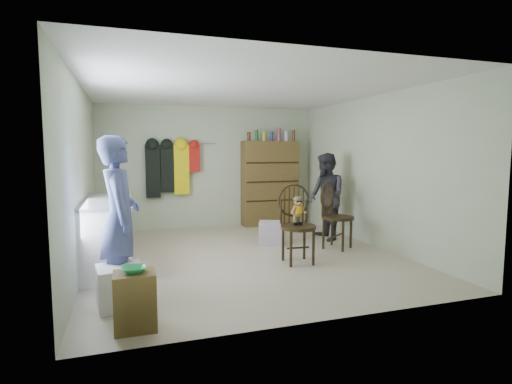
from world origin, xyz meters
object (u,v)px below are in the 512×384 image
object	(u,v)px
counter	(108,233)
dresser	(270,183)
chair_far	(334,212)
chair_front	(297,219)

from	to	relation	value
counter	dresser	distance (m)	3.96
chair_far	dresser	world-z (taller)	dresser
counter	chair_far	xyz separation A→B (m)	(3.48, 0.00, 0.12)
chair_front	chair_far	bearing A→B (deg)	35.43
dresser	chair_front	bearing A→B (deg)	-102.58
chair_front	dresser	world-z (taller)	dresser
counter	chair_front	bearing A→B (deg)	-12.65
counter	chair_front	world-z (taller)	chair_front
counter	dresser	world-z (taller)	dresser
counter	chair_far	bearing A→B (deg)	0.05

